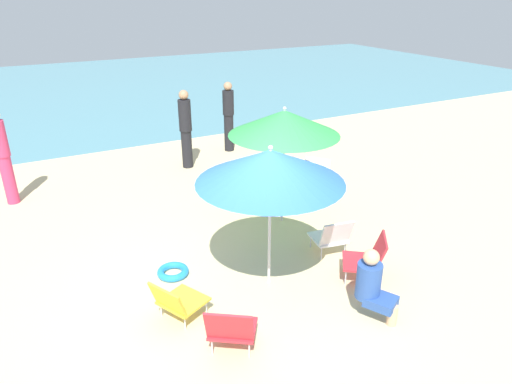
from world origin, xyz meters
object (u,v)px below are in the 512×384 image
umbrella_blue (270,166)px  beach_chair_e (368,257)px  umbrella_green (284,123)px  person_d (373,284)px  person_b (3,156)px  beach_chair_c (315,176)px  beach_chair_f (278,174)px  person_c (186,128)px  beach_chair_a (231,328)px  beach_chair_b (177,300)px  beach_chair_d (332,236)px  person_a (229,116)px  swim_ring (173,272)px

umbrella_blue → beach_chair_e: 1.96m
umbrella_green → person_d: 3.05m
person_b → beach_chair_c: bearing=-52.5°
person_d → beach_chair_f: bearing=138.1°
umbrella_blue → person_c: 4.94m
beach_chair_a → beach_chair_c: size_ratio=1.02×
beach_chair_b → person_c: (1.95, 4.98, 0.62)m
person_b → person_c: (3.61, 0.26, -0.03)m
person_d → beach_chair_d: bearing=135.1°
umbrella_blue → person_b: (-3.03, 4.57, -0.80)m
beach_chair_b → person_b: 5.04m
beach_chair_a → person_c: bearing=18.7°
beach_chair_a → person_d: size_ratio=0.79×
beach_chair_b → person_d: bearing=-52.4°
umbrella_blue → beach_chair_c: size_ratio=2.80×
beach_chair_c → person_a: 3.25m
beach_chair_d → beach_chair_e: beach_chair_e is taller
umbrella_green → person_a: size_ratio=1.19×
person_d → person_c: bearing=153.9°
beach_chair_e → beach_chair_c: bearing=-73.6°
person_a → person_c: 1.47m
umbrella_green → beach_chair_e: size_ratio=2.69×
person_b → person_c: 3.62m
person_b → person_a: bearing=-19.0°
person_c → beach_chair_b: bearing=151.9°
umbrella_green → person_c: size_ratio=1.16×
umbrella_blue → beach_chair_b: (-1.37, -0.14, -1.45)m
person_c → umbrella_blue: bearing=166.4°
umbrella_green → person_d: (-0.36, -2.74, -1.29)m
umbrella_green → person_b: bearing=143.9°
beach_chair_b → person_d: size_ratio=0.78×
beach_chair_b → beach_chair_d: (2.57, 0.34, 0.05)m
person_b → swim_ring: person_b is taller
umbrella_green → beach_chair_b: 3.36m
beach_chair_b → beach_chair_c: bearing=7.2°
umbrella_blue → person_a: umbrella_blue is taller
beach_chair_b → person_a: 6.52m
person_c → person_b: bearing=87.5°
umbrella_blue → beach_chair_e: umbrella_blue is taller
beach_chair_c → person_d: (-1.54, -3.47, 0.11)m
beach_chair_c → person_c: bearing=-94.7°
umbrella_green → person_d: bearing=-97.4°
umbrella_green → umbrella_blue: size_ratio=1.01×
umbrella_blue → beach_chair_a: bearing=-136.6°
beach_chair_a → beach_chair_d: (2.22, 1.16, -0.01)m
person_d → beach_chair_c: bearing=128.3°
person_b → swim_ring: (1.91, -3.75, -0.89)m
beach_chair_a → beach_chair_e: bearing=-45.4°
swim_ring → umbrella_green: bearing=18.0°
beach_chair_b → person_c: 5.38m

